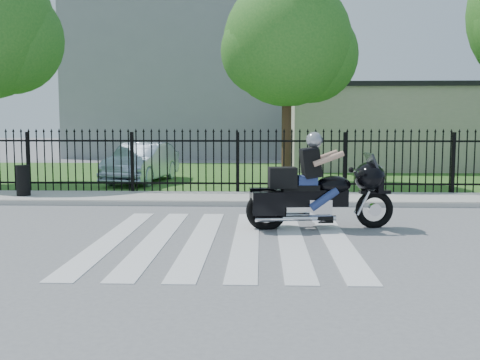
{
  "coord_description": "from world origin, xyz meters",
  "views": [
    {
      "loc": [
        0.66,
        -9.76,
        2.1
      ],
      "look_at": [
        0.27,
        0.73,
        1.0
      ],
      "focal_mm": 42.0,
      "sensor_mm": 36.0,
      "label": 1
    }
  ],
  "objects": [
    {
      "name": "building_tall",
      "position": [
        -3.0,
        26.0,
        6.0
      ],
      "size": [
        15.0,
        10.0,
        12.0
      ],
      "primitive_type": "cube",
      "color": "gray",
      "rests_on": "ground"
    },
    {
      "name": "sidewalk",
      "position": [
        0.0,
        5.0,
        0.06
      ],
      "size": [
        40.0,
        2.0,
        0.12
      ],
      "primitive_type": "cube",
      "color": "#ADAAA3",
      "rests_on": "ground"
    },
    {
      "name": "ground",
      "position": [
        0.0,
        0.0,
        0.0
      ],
      "size": [
        120.0,
        120.0,
        0.0
      ],
      "primitive_type": "plane",
      "color": "slate",
      "rests_on": "ground"
    },
    {
      "name": "iron_fence",
      "position": [
        0.0,
        6.0,
        0.9
      ],
      "size": [
        26.0,
        0.04,
        1.8
      ],
      "color": "black",
      "rests_on": "ground"
    },
    {
      "name": "crosswalk",
      "position": [
        0.0,
        0.0,
        0.01
      ],
      "size": [
        5.0,
        5.5,
        0.01
      ],
      "primitive_type": null,
      "color": "silver",
      "rests_on": "ground"
    },
    {
      "name": "grass_strip",
      "position": [
        0.0,
        12.0,
        0.01
      ],
      "size": [
        40.0,
        12.0,
        0.02
      ],
      "primitive_type": "cube",
      "color": "#2F5F20",
      "rests_on": "ground"
    },
    {
      "name": "building_low_roof",
      "position": [
        7.0,
        16.0,
        3.6
      ],
      "size": [
        10.2,
        6.2,
        0.2
      ],
      "primitive_type": "cube",
      "color": "black",
      "rests_on": "building_low"
    },
    {
      "name": "motorcycle_rider",
      "position": [
        1.75,
        1.17,
        0.79
      ],
      "size": [
        2.93,
        1.1,
        1.94
      ],
      "rotation": [
        0.0,
        0.0,
        0.11
      ],
      "color": "black",
      "rests_on": "ground"
    },
    {
      "name": "litter_bin",
      "position": [
        -5.7,
        4.91,
        0.53
      ],
      "size": [
        0.45,
        0.45,
        0.81
      ],
      "primitive_type": "cylinder",
      "rotation": [
        0.0,
        0.0,
        0.27
      ],
      "color": "black",
      "rests_on": "sidewalk"
    },
    {
      "name": "curb",
      "position": [
        0.0,
        4.0,
        0.06
      ],
      "size": [
        40.0,
        0.12,
        0.12
      ],
      "primitive_type": "cube",
      "color": "#ADAAA3",
      "rests_on": "ground"
    },
    {
      "name": "tree_mid",
      "position": [
        1.5,
        9.0,
        4.67
      ],
      "size": [
        4.2,
        4.2,
        6.78
      ],
      "color": "#382316",
      "rests_on": "ground"
    },
    {
      "name": "parked_car",
      "position": [
        -3.41,
        9.2,
        0.69
      ],
      "size": [
        2.0,
        4.25,
        1.35
      ],
      "primitive_type": "imported",
      "rotation": [
        0.0,
        0.0,
        -0.15
      ],
      "color": "#A8BDD3",
      "rests_on": "grass_strip"
    },
    {
      "name": "building_low",
      "position": [
        7.0,
        16.0,
        1.75
      ],
      "size": [
        10.0,
        6.0,
        3.5
      ],
      "primitive_type": "cube",
      "color": "#C0B4A0",
      "rests_on": "ground"
    }
  ]
}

